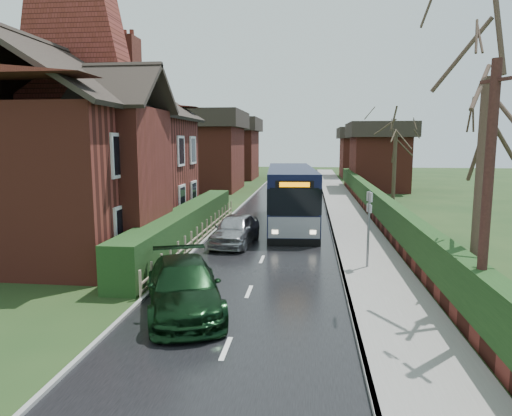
# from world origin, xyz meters

# --- Properties ---
(ground) EXTENTS (140.00, 140.00, 0.00)m
(ground) POSITION_xyz_m (0.00, 0.00, 0.00)
(ground) COLOR #2E421C
(ground) RESTS_ON ground
(road) EXTENTS (6.00, 100.00, 0.02)m
(road) POSITION_xyz_m (0.00, 10.00, 0.01)
(road) COLOR black
(road) RESTS_ON ground
(pavement) EXTENTS (2.50, 100.00, 0.14)m
(pavement) POSITION_xyz_m (4.25, 10.00, 0.07)
(pavement) COLOR slate
(pavement) RESTS_ON ground
(kerb_right) EXTENTS (0.12, 100.00, 0.14)m
(kerb_right) POSITION_xyz_m (3.05, 10.00, 0.07)
(kerb_right) COLOR gray
(kerb_right) RESTS_ON ground
(kerb_left) EXTENTS (0.12, 100.00, 0.10)m
(kerb_left) POSITION_xyz_m (-3.05, 10.00, 0.05)
(kerb_left) COLOR gray
(kerb_left) RESTS_ON ground
(front_hedge) EXTENTS (1.20, 16.00, 1.60)m
(front_hedge) POSITION_xyz_m (-3.90, 5.00, 0.80)
(front_hedge) COLOR #173313
(front_hedge) RESTS_ON ground
(picket_fence) EXTENTS (0.10, 16.00, 0.90)m
(picket_fence) POSITION_xyz_m (-3.15, 5.00, 0.45)
(picket_fence) COLOR #9C8A6A
(picket_fence) RESTS_ON ground
(right_wall_hedge) EXTENTS (0.60, 50.00, 1.80)m
(right_wall_hedge) POSITION_xyz_m (5.80, 10.00, 1.02)
(right_wall_hedge) COLOR maroon
(right_wall_hedge) RESTS_ON ground
(brick_house) EXTENTS (9.30, 14.60, 10.30)m
(brick_house) POSITION_xyz_m (-8.73, 4.78, 4.38)
(brick_house) COLOR maroon
(brick_house) RESTS_ON ground
(bus) EXTENTS (3.22, 10.86, 3.25)m
(bus) POSITION_xyz_m (0.80, 9.72, 1.61)
(bus) COLOR black
(bus) RESTS_ON ground
(car_silver) EXTENTS (2.06, 4.27, 1.41)m
(car_silver) POSITION_xyz_m (-1.50, 4.59, 0.70)
(car_silver) COLOR #A9A9AE
(car_silver) RESTS_ON ground
(car_green) EXTENTS (3.44, 5.20, 1.40)m
(car_green) POSITION_xyz_m (-1.60, -3.76, 0.70)
(car_green) COLOR black
(car_green) RESTS_ON ground
(car_distant) EXTENTS (1.84, 4.46, 1.44)m
(car_distant) POSITION_xyz_m (2.00, 36.97, 0.72)
(car_distant) COLOR black
(car_distant) RESTS_ON ground
(bus_stop_sign) EXTENTS (0.17, 0.44, 2.94)m
(bus_stop_sign) POSITION_xyz_m (4.00, 0.98, 1.93)
(bus_stop_sign) COLOR slate
(bus_stop_sign) RESTS_ON ground
(telegraph_pole) EXTENTS (0.42, 0.79, 6.47)m
(telegraph_pole) POSITION_xyz_m (5.80, -5.00, 3.27)
(telegraph_pole) COLOR black
(telegraph_pole) RESTS_ON ground
(tree_right_near) EXTENTS (4.26, 4.26, 9.21)m
(tree_right_near) POSITION_xyz_m (6.61, -2.28, 6.88)
(tree_right_near) COLOR #3D2D24
(tree_right_near) RESTS_ON ground
(tree_right_far) EXTENTS (4.06, 4.06, 7.83)m
(tree_right_far) POSITION_xyz_m (8.42, 21.02, 5.85)
(tree_right_far) COLOR #352B1F
(tree_right_far) RESTS_ON ground
(tree_house_side) EXTENTS (3.90, 3.90, 8.87)m
(tree_house_side) POSITION_xyz_m (-9.54, 18.00, 6.63)
(tree_house_side) COLOR #362A20
(tree_house_side) RESTS_ON ground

